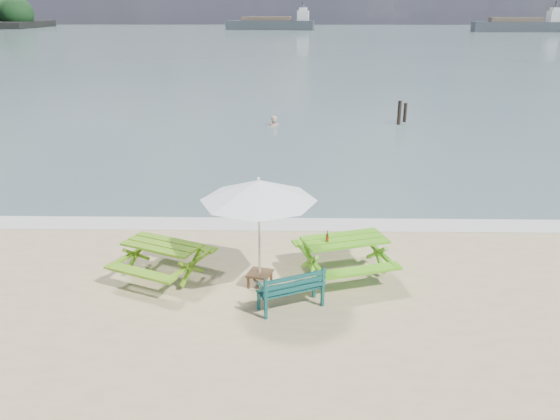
{
  "coord_description": "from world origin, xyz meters",
  "views": [
    {
      "loc": [
        0.54,
        -8.49,
        5.31
      ],
      "look_at": [
        0.33,
        3.0,
        1.0
      ],
      "focal_mm": 35.0,
      "sensor_mm": 36.0,
      "label": 1
    }
  ],
  "objects_px": {
    "side_table": "(260,279)",
    "beer_bottle": "(327,238)",
    "patio_umbrella": "(259,190)",
    "swimmer": "(273,134)",
    "park_bench": "(291,296)",
    "picnic_table_right": "(344,257)",
    "picnic_table_left": "(163,261)"
  },
  "relations": [
    {
      "from": "swimmer",
      "to": "picnic_table_right",
      "type": "bearing_deg",
      "value": -82.78
    },
    {
      "from": "side_table",
      "to": "picnic_table_right",
      "type": "bearing_deg",
      "value": 16.76
    },
    {
      "from": "side_table",
      "to": "beer_bottle",
      "type": "xyz_separation_m",
      "value": [
        1.36,
        0.37,
        0.74
      ]
    },
    {
      "from": "side_table",
      "to": "patio_umbrella",
      "type": "distance_m",
      "value": 1.88
    },
    {
      "from": "patio_umbrella",
      "to": "swimmer",
      "type": "xyz_separation_m",
      "value": [
        -0.2,
        15.77,
        -2.46
      ]
    },
    {
      "from": "park_bench",
      "to": "patio_umbrella",
      "type": "height_order",
      "value": "patio_umbrella"
    },
    {
      "from": "park_bench",
      "to": "side_table",
      "type": "relative_size",
      "value": 2.3
    },
    {
      "from": "side_table",
      "to": "swimmer",
      "type": "bearing_deg",
      "value": 90.72
    },
    {
      "from": "picnic_table_right",
      "to": "side_table",
      "type": "xyz_separation_m",
      "value": [
        -1.73,
        -0.52,
        -0.24
      ]
    },
    {
      "from": "picnic_table_left",
      "to": "side_table",
      "type": "xyz_separation_m",
      "value": [
        2.02,
        -0.34,
        -0.21
      ]
    },
    {
      "from": "picnic_table_right",
      "to": "side_table",
      "type": "relative_size",
      "value": 4.14
    },
    {
      "from": "side_table",
      "to": "beer_bottle",
      "type": "distance_m",
      "value": 1.59
    },
    {
      "from": "picnic_table_right",
      "to": "park_bench",
      "type": "xyz_separation_m",
      "value": [
        -1.11,
        -1.37,
        -0.16
      ]
    },
    {
      "from": "side_table",
      "to": "beer_bottle",
      "type": "bearing_deg",
      "value": 15.2
    },
    {
      "from": "picnic_table_right",
      "to": "beer_bottle",
      "type": "xyz_separation_m",
      "value": [
        -0.37,
        -0.15,
        0.5
      ]
    },
    {
      "from": "picnic_table_right",
      "to": "patio_umbrella",
      "type": "height_order",
      "value": "patio_umbrella"
    },
    {
      "from": "patio_umbrella",
      "to": "beer_bottle",
      "type": "bearing_deg",
      "value": 15.2
    },
    {
      "from": "picnic_table_left",
      "to": "patio_umbrella",
      "type": "distance_m",
      "value": 2.64
    },
    {
      "from": "side_table",
      "to": "beer_bottle",
      "type": "height_order",
      "value": "beer_bottle"
    },
    {
      "from": "park_bench",
      "to": "side_table",
      "type": "bearing_deg",
      "value": 126.17
    },
    {
      "from": "picnic_table_right",
      "to": "swimmer",
      "type": "height_order",
      "value": "picnic_table_right"
    },
    {
      "from": "patio_umbrella",
      "to": "park_bench",
      "type": "bearing_deg",
      "value": -53.83
    },
    {
      "from": "picnic_table_left",
      "to": "patio_umbrella",
      "type": "relative_size",
      "value": 0.81
    },
    {
      "from": "side_table",
      "to": "swimmer",
      "type": "height_order",
      "value": "swimmer"
    },
    {
      "from": "park_bench",
      "to": "swimmer",
      "type": "xyz_separation_m",
      "value": [
        -0.82,
        16.62,
        -0.66
      ]
    },
    {
      "from": "side_table",
      "to": "patio_umbrella",
      "type": "bearing_deg",
      "value": -86.42
    },
    {
      "from": "picnic_table_right",
      "to": "side_table",
      "type": "height_order",
      "value": "picnic_table_right"
    },
    {
      "from": "swimmer",
      "to": "park_bench",
      "type": "bearing_deg",
      "value": -87.16
    },
    {
      "from": "picnic_table_left",
      "to": "beer_bottle",
      "type": "bearing_deg",
      "value": 0.43
    },
    {
      "from": "park_bench",
      "to": "patio_umbrella",
      "type": "distance_m",
      "value": 2.08
    },
    {
      "from": "picnic_table_left",
      "to": "park_bench",
      "type": "distance_m",
      "value": 2.9
    },
    {
      "from": "park_bench",
      "to": "side_table",
      "type": "xyz_separation_m",
      "value": [
        -0.62,
        0.85,
        -0.08
      ]
    }
  ]
}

